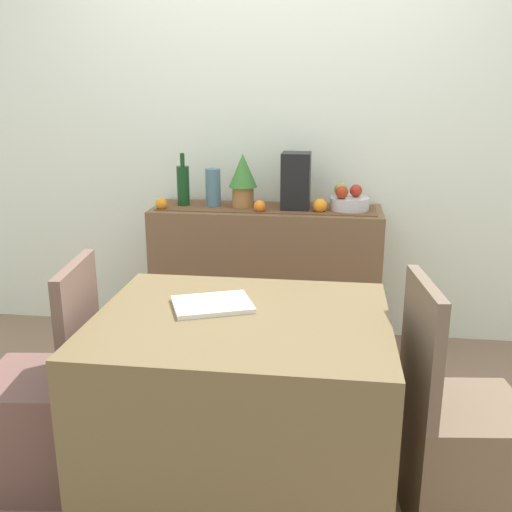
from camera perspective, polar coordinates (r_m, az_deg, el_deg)
ground_plane at (r=2.84m, az=-1.30°, el=-16.37°), size 6.40×6.40×0.02m
room_wall_rear at (r=3.56m, az=1.57°, el=13.51°), size 6.40×0.06×2.70m
sideboard_console at (r=3.48m, az=0.93°, el=-2.14°), size 1.32×0.42×0.84m
table_runner at (r=3.37m, az=0.96°, el=4.74°), size 1.24×0.32×0.01m
fruit_bowl at (r=3.34m, az=9.10°, el=5.09°), size 0.22×0.22×0.07m
apple_left at (r=3.35m, az=9.72°, el=6.30°), size 0.07×0.07×0.07m
apple_front at (r=3.28m, az=8.37°, el=6.16°), size 0.07×0.07×0.07m
apple_right at (r=3.37m, az=8.26°, el=6.43°), size 0.07×0.07×0.07m
wine_bottle at (r=3.44m, az=-7.11°, el=6.87°), size 0.07×0.07×0.31m
coffee_maker at (r=3.33m, az=3.92°, el=7.30°), size 0.16×0.18×0.32m
ceramic_vase at (r=3.40m, az=-4.21°, el=6.64°), size 0.09×0.09×0.22m
potted_plant at (r=3.36m, az=-1.29°, el=7.66°), size 0.16×0.16×0.31m
orange_loose_end at (r=3.37m, az=-9.21°, el=5.06°), size 0.07×0.07×0.07m
orange_loose_far at (r=3.26m, az=6.26°, el=4.92°), size 0.08×0.08×0.08m
orange_loose_near_bowl at (r=3.26m, az=0.37°, el=4.88°), size 0.07×0.07×0.07m
dining_table at (r=2.23m, az=-1.34°, el=-14.70°), size 1.04×0.85×0.74m
open_book at (r=2.15m, az=-4.28°, el=-4.74°), size 0.34×0.30×0.02m
chair_near_window at (r=2.52m, az=-19.83°, el=-14.66°), size 0.44×0.44×0.90m
chair_by_corner at (r=2.32m, az=19.15°, el=-17.49°), size 0.44×0.44×0.90m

